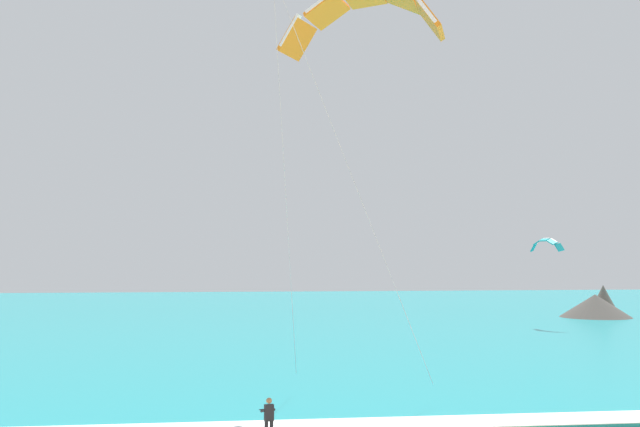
{
  "coord_description": "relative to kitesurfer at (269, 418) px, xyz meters",
  "views": [
    {
      "loc": [
        -6.92,
        -16.96,
        6.89
      ],
      "look_at": [
        -2.98,
        15.69,
        8.89
      ],
      "focal_mm": 41.36,
      "sensor_mm": 36.0,
      "label": 1
    }
  ],
  "objects": [
    {
      "name": "headland_right",
      "position": [
        40.21,
        52.41,
        0.56
      ],
      "size": [
        8.54,
        8.79,
        3.75
      ],
      "color": "#47423D",
      "rests_on": "ground"
    },
    {
      "name": "surf_foam",
      "position": [
        5.48,
        1.78,
        -0.72
      ],
      "size": [
        200.0,
        2.19,
        0.04
      ],
      "primitive_type": "cube",
      "color": "white",
      "rests_on": "sea"
    },
    {
      "name": "sea",
      "position": [
        5.48,
        60.78,
        -0.84
      ],
      "size": [
        200.0,
        120.0,
        0.2
      ],
      "primitive_type": "cube",
      "color": "teal",
      "rests_on": "ground"
    },
    {
      "name": "kitesurfer",
      "position": [
        0.0,
        0.0,
        0.0
      ],
      "size": [
        0.6,
        0.6,
        1.69
      ],
      "color": "#232328",
      "rests_on": "ground"
    },
    {
      "name": "kite_distant",
      "position": [
        29.04,
        40.84,
        7.38
      ],
      "size": [
        2.26,
        3.47,
        1.36
      ],
      "color": "teal"
    },
    {
      "name": "kite_primary",
      "position": [
        4.82,
        7.04,
        17.98
      ],
      "size": [
        8.43,
        9.5,
        19.0
      ],
      "color": "orange"
    }
  ]
}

